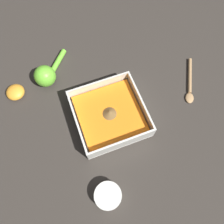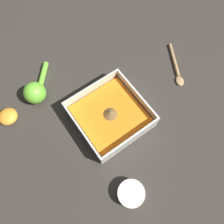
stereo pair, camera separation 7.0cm
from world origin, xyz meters
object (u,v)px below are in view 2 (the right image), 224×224
at_px(square_dish, 110,116).
at_px(lemon_squeezer, 35,91).
at_px(wooden_spoon, 176,67).
at_px(lemon_half, 8,116).
at_px(spice_bowl, 131,193).

relative_size(square_dish, lemon_squeezer, 1.49).
height_order(lemon_squeezer, wooden_spoon, lemon_squeezer).
distance_m(square_dish, wooden_spoon, 0.31).
relative_size(square_dish, wooden_spoon, 1.29).
bearing_deg(square_dish, wooden_spoon, 93.80).
bearing_deg(lemon_half, lemon_squeezer, 99.02).
xyz_separation_m(lemon_squeezer, lemon_half, (0.02, -0.12, -0.02)).
height_order(square_dish, wooden_spoon, square_dish).
relative_size(square_dish, lemon_half, 3.55).
bearing_deg(wooden_spoon, spice_bowl, -29.42).
distance_m(spice_bowl, wooden_spoon, 0.47).
relative_size(lemon_half, wooden_spoon, 0.36).
height_order(square_dish, lemon_squeezer, lemon_squeezer).
xyz_separation_m(lemon_half, wooden_spoon, (0.17, 0.59, -0.01)).
height_order(spice_bowl, lemon_squeezer, lemon_squeezer).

